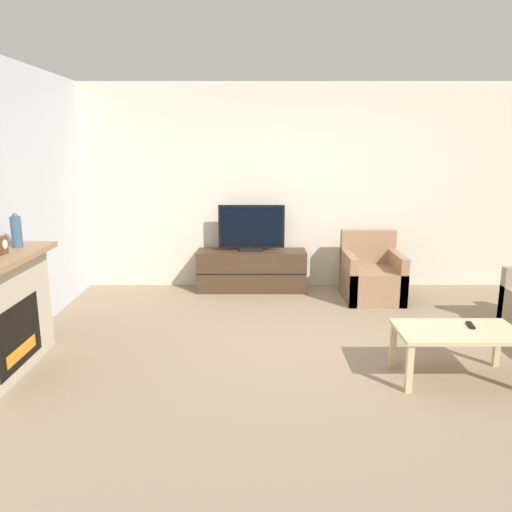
% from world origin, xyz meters
% --- Properties ---
extents(ground_plane, '(24.00, 24.00, 0.00)m').
position_xyz_m(ground_plane, '(0.00, 0.00, 0.00)').
color(ground_plane, '#89755B').
extents(wall_back, '(12.00, 0.06, 2.70)m').
position_xyz_m(wall_back, '(0.00, 2.30, 1.35)').
color(wall_back, beige).
rests_on(wall_back, ground).
extents(mantel_vase_right, '(0.09, 0.09, 0.31)m').
position_xyz_m(mantel_vase_right, '(-2.77, -0.08, 1.16)').
color(mantel_vase_right, '#385670').
rests_on(mantel_vase_right, fireplace).
extents(tv_stand, '(1.44, 0.41, 0.54)m').
position_xyz_m(tv_stand, '(-0.72, 2.02, 0.27)').
color(tv_stand, '#422D1E').
rests_on(tv_stand, ground).
extents(tv, '(0.87, 0.18, 0.60)m').
position_xyz_m(tv, '(-0.72, 2.02, 0.82)').
color(tv, black).
rests_on(tv, tv_stand).
extents(armchair, '(0.70, 0.76, 0.83)m').
position_xyz_m(armchair, '(0.80, 1.66, 0.28)').
color(armchair, '#937051').
rests_on(armchair, ground).
extents(coffee_table, '(0.99, 0.55, 0.43)m').
position_xyz_m(coffee_table, '(1.00, -0.57, 0.37)').
color(coffee_table, '#CCB289').
rests_on(coffee_table, ground).
extents(remote, '(0.06, 0.15, 0.02)m').
position_xyz_m(remote, '(1.13, -0.49, 0.44)').
color(remote, black).
rests_on(remote, coffee_table).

